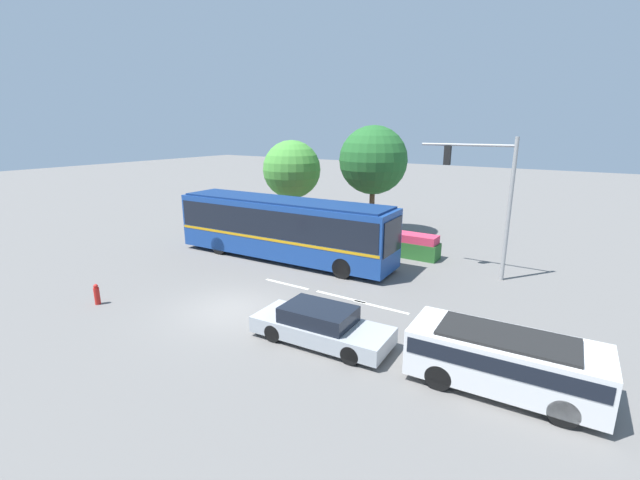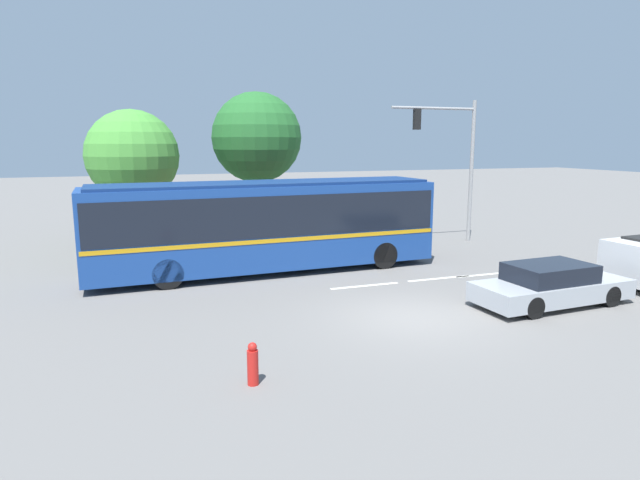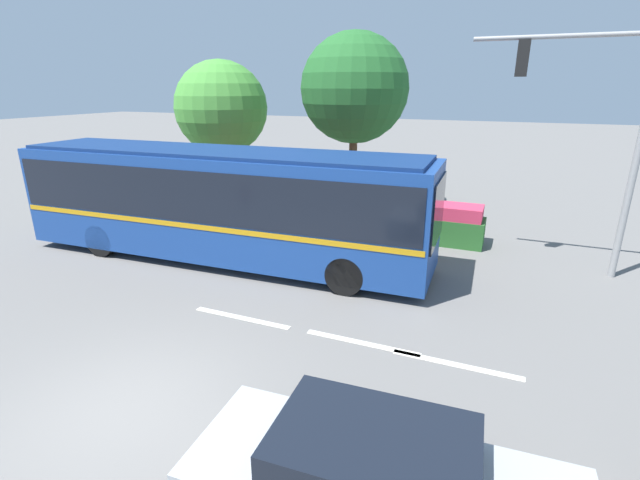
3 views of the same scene
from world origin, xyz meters
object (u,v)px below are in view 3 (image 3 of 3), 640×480
object	(u,v)px
sedan_foreground	(380,480)
street_tree_centre	(354,89)
street_tree_left	(221,108)
traffic_light_pole	(602,117)
city_bus	(220,198)

from	to	relation	value
sedan_foreground	street_tree_centre	distance (m)	15.98
sedan_foreground	street_tree_left	distance (m)	17.82
street_tree_left	sedan_foreground	bearing A→B (deg)	-50.46
sedan_foreground	traffic_light_pole	distance (m)	10.76
traffic_light_pole	street_tree_centre	size ratio (longest dim) A/B	0.92
sedan_foreground	street_tree_left	bearing A→B (deg)	126.55
city_bus	traffic_light_pole	distance (m)	10.43
street_tree_left	traffic_light_pole	bearing A→B (deg)	-15.09
sedan_foreground	street_tree_centre	bearing A→B (deg)	107.10
street_tree_left	street_tree_centre	distance (m)	5.97
traffic_light_pole	street_tree_left	bearing A→B (deg)	-15.09
city_bus	street_tree_centre	world-z (taller)	street_tree_centre
city_bus	traffic_light_pole	size ratio (longest dim) A/B	1.92
sedan_foreground	traffic_light_pole	world-z (taller)	traffic_light_pole
city_bus	street_tree_left	distance (m)	8.32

